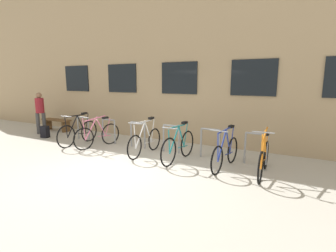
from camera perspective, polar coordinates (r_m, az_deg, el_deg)
ground_plane at (r=6.32m, az=-10.57°, el=-9.54°), size 42.00×42.00×0.00m
storefront_building at (r=11.65m, az=9.65°, el=14.76°), size 28.00×6.41×6.15m
bike_rack at (r=7.80m, az=-3.17°, el=-1.76°), size 6.57×0.05×0.83m
bicycle_orange at (r=6.14m, az=20.65°, el=-6.84°), size 0.44×1.72×1.10m
bicycle_white at (r=7.39m, az=-5.15°, el=-3.39°), size 0.44×1.77×1.06m
bicycle_pink at (r=8.50m, az=-15.48°, el=-1.93°), size 0.52×1.68×1.04m
bicycle_black at (r=9.02m, az=-19.47°, el=-1.35°), size 0.44×1.77×1.06m
bicycle_blue at (r=6.38m, az=12.74°, el=-5.84°), size 0.44×1.71×1.03m
bicycle_teal at (r=6.78m, az=2.38°, el=-4.50°), size 0.44×1.76×1.03m
wooden_bench at (r=11.79m, az=-23.73°, el=0.72°), size 1.42×0.40×0.49m
person_by_bench at (r=11.31m, az=-26.75°, el=3.18°), size 0.32×0.32×1.65m
backpack at (r=10.57m, az=-25.87°, el=-1.18°), size 0.31×0.25×0.44m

